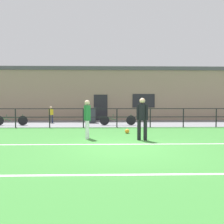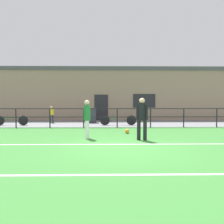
% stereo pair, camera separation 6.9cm
% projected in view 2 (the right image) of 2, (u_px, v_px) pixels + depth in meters
% --- Properties ---
extents(ground, '(60.00, 44.00, 0.04)m').
position_uv_depth(ground, '(124.00, 148.00, 8.03)').
color(ground, '#387A33').
extents(field_line_touchline, '(36.00, 0.11, 0.00)m').
position_uv_depth(field_line_touchline, '(123.00, 144.00, 8.59)').
color(field_line_touchline, white).
rests_on(field_line_touchline, ground).
extents(field_line_hash, '(36.00, 0.11, 0.00)m').
position_uv_depth(field_line_hash, '(134.00, 175.00, 5.04)').
color(field_line_hash, white).
rests_on(field_line_hash, ground).
extents(pavement_strip, '(48.00, 5.00, 0.02)m').
position_uv_depth(pavement_strip, '(116.00, 123.00, 16.52)').
color(pavement_strip, slate).
rests_on(pavement_strip, ground).
extents(perimeter_fence, '(36.07, 0.07, 1.15)m').
position_uv_depth(perimeter_fence, '(117.00, 115.00, 13.99)').
color(perimeter_fence, black).
rests_on(perimeter_fence, ground).
extents(clubhouse_facade, '(28.00, 2.56, 4.37)m').
position_uv_depth(clubhouse_facade, '(114.00, 94.00, 20.11)').
color(clubhouse_facade, gray).
rests_on(clubhouse_facade, ground).
extents(player_goalkeeper, '(0.45, 0.30, 1.71)m').
position_uv_depth(player_goalkeeper, '(142.00, 116.00, 9.43)').
color(player_goalkeeper, black).
rests_on(player_goalkeeper, ground).
extents(player_striker, '(0.28, 0.45, 1.62)m').
position_uv_depth(player_striker, '(87.00, 117.00, 9.85)').
color(player_striker, white).
rests_on(player_striker, ground).
extents(soccer_ball_match, '(0.22, 0.22, 0.22)m').
position_uv_depth(soccer_ball_match, '(127.00, 131.00, 11.45)').
color(soccer_ball_match, orange).
rests_on(soccer_ball_match, ground).
extents(spectator_child, '(0.33, 0.21, 1.20)m').
position_uv_depth(spectator_child, '(52.00, 113.00, 16.77)').
color(spectator_child, '#232D4C').
rests_on(spectator_child, pavement_strip).
extents(bicycle_parked_1, '(2.13, 0.04, 0.72)m').
position_uv_depth(bicycle_parked_1, '(11.00, 120.00, 15.08)').
color(bicycle_parked_1, black).
rests_on(bicycle_parked_1, pavement_strip).
extents(bicycle_parked_2, '(2.35, 0.04, 0.73)m').
position_uv_depth(bicycle_parked_2, '(118.00, 120.00, 15.21)').
color(bicycle_parked_2, black).
rests_on(bicycle_parked_2, pavement_strip).
extents(trash_bin_0, '(0.64, 0.54, 1.07)m').
position_uv_depth(trash_bin_0, '(92.00, 115.00, 16.84)').
color(trash_bin_0, '#33383D').
rests_on(trash_bin_0, pavement_strip).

